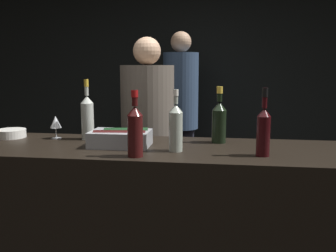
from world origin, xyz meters
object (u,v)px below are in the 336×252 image
(candle_votive, at_px, (146,136))
(rose_wine_bottle, at_px, (87,116))
(wine_glass, at_px, (56,123))
(champagne_bottle, at_px, (219,120))
(red_wine_bottle_tall, at_px, (135,129))
(person_in_hoodie, at_px, (181,111))
(white_wine_bottle, at_px, (176,126))
(ice_bin_with_bottles, at_px, (121,138))
(person_blond_tee, at_px, (148,138))
(bowl_white, at_px, (11,133))
(red_wine_bottle_black_foil, at_px, (263,129))

(candle_votive, bearing_deg, rose_wine_bottle, -178.43)
(wine_glass, height_order, champagne_bottle, champagne_bottle)
(red_wine_bottle_tall, relative_size, person_in_hoodie, 0.19)
(red_wine_bottle_tall, bearing_deg, rose_wine_bottle, 134.58)
(person_in_hoodie, bearing_deg, red_wine_bottle_tall, 8.59)
(red_wine_bottle_tall, bearing_deg, wine_glass, 146.72)
(champagne_bottle, bearing_deg, white_wine_bottle, -131.01)
(candle_votive, height_order, red_wine_bottle_tall, red_wine_bottle_tall)
(wine_glass, xyz_separation_m, person_in_hoodie, (0.64, 1.57, -0.10))
(ice_bin_with_bottles, bearing_deg, candle_votive, 60.03)
(champagne_bottle, distance_m, person_blond_tee, 0.80)
(rose_wine_bottle, bearing_deg, ice_bin_with_bottles, -33.45)
(wine_glass, bearing_deg, ice_bin_with_bottles, -19.61)
(ice_bin_with_bottles, distance_m, person_blond_tee, 0.73)
(bowl_white, height_order, red_wine_bottle_tall, red_wine_bottle_tall)
(bowl_white, xyz_separation_m, person_blond_tee, (0.81, 0.55, -0.12))
(person_blond_tee, bearing_deg, wine_glass, -99.93)
(wine_glass, distance_m, red_wine_bottle_black_foil, 1.31)
(white_wine_bottle, relative_size, red_wine_bottle_black_foil, 0.96)
(red_wine_bottle_black_foil, relative_size, person_blond_tee, 0.21)
(red_wine_bottle_tall, xyz_separation_m, rose_wine_bottle, (-0.41, 0.41, 0.01))
(champagne_bottle, bearing_deg, red_wine_bottle_black_foil, -54.05)
(ice_bin_with_bottles, relative_size, candle_votive, 5.64)
(candle_votive, bearing_deg, ice_bin_with_bottles, -119.97)
(ice_bin_with_bottles, height_order, person_in_hoodie, person_in_hoodie)
(wine_glass, xyz_separation_m, champagne_bottle, (1.05, 0.02, 0.03))
(wine_glass, xyz_separation_m, person_blond_tee, (0.50, 0.55, -0.19))
(red_wine_bottle_tall, distance_m, red_wine_bottle_black_foil, 0.67)
(candle_votive, bearing_deg, red_wine_bottle_black_foil, -24.61)
(white_wine_bottle, height_order, person_in_hoodie, person_in_hoodie)
(red_wine_bottle_tall, relative_size, red_wine_bottle_black_foil, 0.97)
(wine_glass, bearing_deg, rose_wine_bottle, 1.35)
(white_wine_bottle, bearing_deg, ice_bin_with_bottles, 166.19)
(bowl_white, bearing_deg, white_wine_bottle, -12.40)
(red_wine_bottle_tall, xyz_separation_m, white_wine_bottle, (0.19, 0.15, -0.01))
(red_wine_bottle_tall, height_order, white_wine_bottle, red_wine_bottle_tall)
(ice_bin_with_bottles, distance_m, rose_wine_bottle, 0.33)
(wine_glass, relative_size, red_wine_bottle_black_foil, 0.41)
(candle_votive, relative_size, white_wine_bottle, 0.18)
(ice_bin_with_bottles, xyz_separation_m, champagne_bottle, (0.57, 0.19, 0.09))
(candle_votive, distance_m, champagne_bottle, 0.47)
(person_in_hoodie, distance_m, person_blond_tee, 1.03)
(bowl_white, distance_m, white_wine_bottle, 1.15)
(wine_glass, xyz_separation_m, red_wine_bottle_tall, (0.62, -0.41, 0.04))
(bowl_white, xyz_separation_m, white_wine_bottle, (1.12, -0.25, 0.11))
(red_wine_bottle_black_foil, height_order, person_blond_tee, person_blond_tee)
(rose_wine_bottle, height_order, red_wine_bottle_black_foil, rose_wine_bottle)
(red_wine_bottle_tall, distance_m, rose_wine_bottle, 0.58)
(red_wine_bottle_tall, height_order, rose_wine_bottle, rose_wine_bottle)
(bowl_white, xyz_separation_m, person_in_hoodie, (0.95, 1.57, -0.03))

